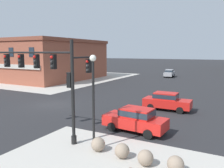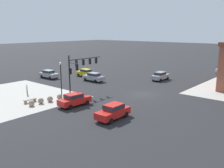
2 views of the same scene
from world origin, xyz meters
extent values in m
plane|color=#262628|center=(0.00, 0.00, 0.00)|extent=(320.00, 320.00, 0.00)
cylinder|color=black|center=(8.51, -7.36, 0.25)|extent=(0.32, 0.32, 0.50)
cylinder|color=black|center=(8.51, -7.36, 3.12)|extent=(0.20, 0.20, 6.23)
cylinder|color=black|center=(5.28, -7.36, 5.49)|extent=(6.48, 0.12, 0.12)
cylinder|color=black|center=(8.51, -6.46, 5.19)|extent=(0.11, 1.80, 0.11)
cube|color=black|center=(7.11, -7.36, 4.94)|extent=(0.28, 0.28, 0.90)
sphere|color=red|center=(7.11, -7.52, 5.22)|extent=(0.18, 0.18, 0.18)
sphere|color=#282828|center=(7.11, -7.52, 4.94)|extent=(0.18, 0.18, 0.18)
sphere|color=#282828|center=(7.11, -7.52, 4.66)|extent=(0.18, 0.18, 0.18)
cube|color=black|center=(5.70, -7.36, 4.94)|extent=(0.28, 0.28, 0.90)
sphere|color=red|center=(5.70, -7.52, 5.22)|extent=(0.18, 0.18, 0.18)
sphere|color=#282828|center=(5.70, -7.52, 4.94)|extent=(0.18, 0.18, 0.18)
sphere|color=#282828|center=(5.70, -7.52, 4.66)|extent=(0.18, 0.18, 0.18)
cube|color=black|center=(4.29, -7.36, 4.94)|extent=(0.28, 0.28, 0.90)
sphere|color=red|center=(4.29, -7.52, 5.22)|extent=(0.18, 0.18, 0.18)
sphere|color=#282828|center=(4.29, -7.52, 4.94)|extent=(0.18, 0.18, 0.18)
sphere|color=#282828|center=(4.29, -7.52, 4.66)|extent=(0.18, 0.18, 0.18)
cube|color=black|center=(2.88, -7.36, 4.94)|extent=(0.28, 0.28, 0.90)
sphere|color=red|center=(2.88, -7.52, 5.22)|extent=(0.18, 0.18, 0.18)
sphere|color=#282828|center=(2.88, -7.52, 4.94)|extent=(0.18, 0.18, 0.18)
sphere|color=#282828|center=(2.88, -7.52, 4.66)|extent=(0.18, 0.18, 0.18)
cube|color=black|center=(8.31, -7.36, 3.89)|extent=(0.28, 0.28, 0.90)
sphere|color=red|center=(8.15, -7.36, 4.17)|extent=(0.18, 0.18, 0.18)
sphere|color=#282828|center=(8.15, -7.36, 3.89)|extent=(0.18, 0.18, 0.18)
sphere|color=#282828|center=(8.15, -7.36, 3.61)|extent=(0.18, 0.18, 0.18)
cube|color=black|center=(8.51, -5.66, 4.64)|extent=(0.28, 0.28, 0.90)
sphere|color=red|center=(8.51, -5.82, 4.92)|extent=(0.18, 0.18, 0.18)
sphere|color=#282828|center=(8.51, -5.82, 4.64)|extent=(0.18, 0.18, 0.18)
sphere|color=#282828|center=(8.51, -5.82, 4.36)|extent=(0.18, 0.18, 0.18)
sphere|color=gray|center=(10.34, -7.54, 0.40)|extent=(0.79, 0.79, 0.79)
sphere|color=gray|center=(11.89, -7.67, 0.40)|extent=(0.79, 0.79, 0.79)
sphere|color=gray|center=(13.25, -7.85, 0.40)|extent=(0.79, 0.79, 0.79)
sphere|color=gray|center=(14.70, -7.81, 0.40)|extent=(0.79, 0.79, 0.79)
cube|color=#9E7F66|center=(13.90, -9.46, 0.44)|extent=(1.81, 0.51, 0.10)
cube|color=gray|center=(13.20, -9.45, 0.20)|extent=(0.25, 0.41, 0.39)
cube|color=gray|center=(14.60, -9.47, 0.20)|extent=(0.25, 0.41, 0.39)
cylinder|color=gray|center=(11.92, -13.54, 0.39)|extent=(0.13, 0.13, 0.79)
cylinder|color=gray|center=(11.78, -13.66, 0.39)|extent=(0.13, 0.13, 0.79)
cube|color=white|center=(11.85, -13.60, 1.07)|extent=(0.39, 0.37, 0.56)
cylinder|color=white|center=(12.02, -13.45, 1.10)|extent=(0.09, 0.09, 0.53)
cylinder|color=white|center=(11.67, -13.75, 1.10)|extent=(0.09, 0.09, 0.53)
sphere|color=tan|center=(11.85, -13.60, 1.49)|extent=(0.21, 0.21, 0.21)
cylinder|color=black|center=(10.00, -7.45, 2.51)|extent=(0.14, 0.14, 5.02)
sphere|color=white|center=(10.00, -7.45, 5.20)|extent=(0.36, 0.36, 0.36)
cube|color=silver|center=(-28.42, 3.35, 0.70)|extent=(4.49, 1.99, 0.76)
cube|color=silver|center=(-28.57, 3.36, 1.38)|extent=(2.19, 1.61, 0.60)
cube|color=#232D38|center=(-28.57, 3.36, 1.38)|extent=(2.28, 1.65, 0.40)
cylinder|color=black|center=(-27.01, 4.11, 0.32)|extent=(0.65, 0.25, 0.64)
cylinder|color=black|center=(-27.10, 2.44, 0.32)|extent=(0.65, 0.25, 0.64)
cylinder|color=black|center=(-29.82, 2.59, 0.32)|extent=(0.65, 0.25, 0.64)
cube|color=gold|center=(-4.42, -17.64, 0.70)|extent=(1.98, 4.48, 0.76)
cube|color=gold|center=(-4.41, -17.49, 1.38)|extent=(1.60, 2.19, 0.60)
cube|color=#232D38|center=(-4.41, -17.49, 1.38)|extent=(1.64, 2.28, 0.40)
cylinder|color=black|center=(-3.66, -19.04, 0.32)|extent=(0.25, 0.65, 0.64)
cylinder|color=black|center=(-5.33, -18.96, 0.32)|extent=(0.25, 0.65, 0.64)
cylinder|color=black|center=(-3.52, -16.32, 0.32)|extent=(0.25, 0.65, 0.64)
cylinder|color=black|center=(-5.19, -16.23, 0.32)|extent=(0.25, 0.65, 0.64)
cube|color=red|center=(10.92, -3.59, 0.70)|extent=(4.51, 2.07, 0.76)
cube|color=red|center=(11.07, -3.61, 1.38)|extent=(2.21, 1.64, 0.60)
cube|color=#232D38|center=(11.07, -3.61, 1.38)|extent=(2.30, 1.69, 0.40)
cylinder|color=black|center=(9.50, -4.33, 0.32)|extent=(0.65, 0.27, 0.64)
cylinder|color=black|center=(9.62, -2.66, 0.32)|extent=(0.65, 0.27, 0.64)
cylinder|color=black|center=(12.22, -4.53, 0.32)|extent=(0.65, 0.27, 0.64)
cylinder|color=black|center=(12.34, -2.86, 0.32)|extent=(0.65, 0.27, 0.64)
cube|color=#99999E|center=(1.64, -22.21, 0.70)|extent=(1.96, 4.48, 0.76)
cube|color=#99999E|center=(1.64, -22.36, 1.38)|extent=(1.59, 2.18, 0.60)
cube|color=#232D38|center=(1.64, -22.36, 1.38)|extent=(1.63, 2.27, 0.40)
cylinder|color=black|center=(0.74, -20.89, 0.32)|extent=(0.25, 0.65, 0.64)
cylinder|color=black|center=(2.41, -20.81, 0.32)|extent=(0.25, 0.65, 0.64)
cylinder|color=black|center=(0.87, -23.61, 0.32)|extent=(0.25, 0.65, 0.64)
cylinder|color=black|center=(2.54, -23.54, 0.32)|extent=(0.25, 0.65, 0.64)
cube|color=#99999E|center=(-11.55, -3.53, 0.70)|extent=(4.44, 1.86, 0.76)
cube|color=#99999E|center=(-11.40, -3.53, 1.38)|extent=(2.14, 1.54, 0.60)
cube|color=#232D38|center=(-11.40, -3.53, 1.38)|extent=(2.23, 1.58, 0.40)
cylinder|color=black|center=(-12.93, -4.33, 0.32)|extent=(0.64, 0.23, 0.64)
cylinder|color=black|center=(-12.90, -2.66, 0.32)|extent=(0.64, 0.23, 0.64)
cylinder|color=black|center=(-10.21, -4.39, 0.32)|extent=(0.64, 0.23, 0.64)
cylinder|color=black|center=(-10.17, -2.72, 0.32)|extent=(0.64, 0.23, 0.64)
cube|color=red|center=(11.38, 3.36, 0.70)|extent=(4.42, 1.80, 0.76)
cube|color=red|center=(11.23, 3.36, 1.38)|extent=(2.13, 1.51, 0.60)
cube|color=#232D38|center=(11.23, 3.36, 1.38)|extent=(2.21, 1.55, 0.40)
cylinder|color=black|center=(12.73, 4.21, 0.32)|extent=(0.64, 0.23, 0.64)
cylinder|color=black|center=(12.75, 2.53, 0.32)|extent=(0.64, 0.23, 0.64)
cylinder|color=black|center=(10.00, 4.18, 0.32)|extent=(0.64, 0.23, 0.64)
cylinder|color=black|center=(10.02, 2.51, 0.32)|extent=(0.64, 0.23, 0.64)
cube|color=#99999E|center=(-2.10, -12.98, 0.70)|extent=(1.87, 4.44, 0.76)
cube|color=#99999E|center=(-2.11, -12.83, 1.38)|extent=(1.55, 2.15, 0.60)
cube|color=#232D38|center=(-2.11, -12.83, 1.38)|extent=(1.58, 2.24, 0.40)
cylinder|color=black|center=(-1.23, -14.33, 0.32)|extent=(0.24, 0.65, 0.64)
cylinder|color=black|center=(-2.90, -14.37, 0.32)|extent=(0.24, 0.65, 0.64)
cylinder|color=black|center=(-1.30, -11.60, 0.32)|extent=(0.24, 0.65, 0.64)
cylinder|color=black|center=(-2.97, -11.64, 0.32)|extent=(0.24, 0.65, 0.64)
cube|color=#1E2833|center=(-11.38, 7.96, 5.50)|extent=(1.10, 0.08, 1.50)
camera|label=1|loc=(16.78, -17.92, 5.54)|focal=36.62mm
camera|label=2|loc=(31.35, 20.19, 9.74)|focal=39.32mm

